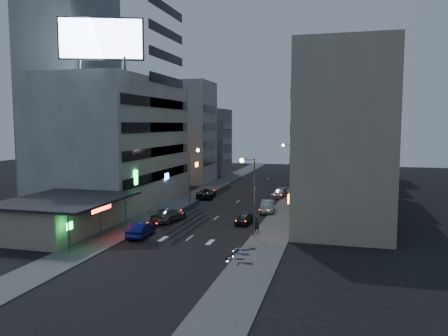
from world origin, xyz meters
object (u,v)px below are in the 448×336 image
(scooter_black_b, at_px, (255,242))
(parked_car_right_mid, at_px, (267,206))
(road_car_blue, at_px, (141,230))
(scooter_black_a, at_px, (253,256))
(scooter_blue, at_px, (249,247))
(parked_car_left, at_px, (206,193))
(parked_car_right_near, at_px, (245,219))
(parked_car_right_far, at_px, (280,193))
(scooter_silver_a, at_px, (244,251))
(road_car_silver, at_px, (169,215))
(scooter_silver_b, at_px, (250,243))
(person, at_px, (257,225))

(scooter_black_b, bearing_deg, parked_car_right_mid, -11.66)
(parked_car_right_mid, relative_size, road_car_blue, 1.04)
(scooter_black_a, height_order, scooter_blue, scooter_blue)
(scooter_blue, distance_m, scooter_black_b, 1.83)
(parked_car_right_mid, height_order, scooter_black_b, parked_car_right_mid)
(parked_car_right_mid, xyz_separation_m, parked_car_left, (-11.20, 8.87, -0.05))
(parked_car_right_near, relative_size, parked_car_right_far, 0.80)
(parked_car_right_mid, distance_m, scooter_black_a, 21.79)
(road_car_blue, bearing_deg, scooter_black_a, 151.80)
(parked_car_right_mid, distance_m, scooter_silver_a, 20.55)
(parked_car_right_mid, bearing_deg, parked_car_right_near, -107.47)
(parked_car_right_near, height_order, scooter_black_b, scooter_black_b)
(parked_car_left, height_order, road_car_blue, road_car_blue)
(road_car_blue, bearing_deg, scooter_blue, 160.57)
(scooter_black_a, xyz_separation_m, scooter_silver_a, (-1.03, 1.16, 0.05))
(parked_car_right_near, height_order, road_car_blue, road_car_blue)
(parked_car_left, height_order, scooter_black_a, parked_car_left)
(scooter_black_b, bearing_deg, scooter_blue, 156.25)
(parked_car_left, bearing_deg, road_car_blue, 85.01)
(parked_car_right_near, relative_size, scooter_blue, 1.94)
(road_car_silver, bearing_deg, road_car_blue, 100.97)
(parked_car_right_near, relative_size, scooter_silver_a, 1.86)
(parked_car_right_far, bearing_deg, parked_car_right_near, -88.00)
(parked_car_right_mid, bearing_deg, scooter_silver_a, -92.70)
(scooter_silver_b, bearing_deg, parked_car_right_mid, 7.01)
(road_car_blue, xyz_separation_m, scooter_blue, (12.08, -3.36, -0.04))
(parked_car_left, xyz_separation_m, road_car_blue, (0.60, -24.71, 0.02))
(scooter_silver_a, relative_size, scooter_black_b, 1.05)
(scooter_blue, bearing_deg, parked_car_right_mid, -5.38)
(scooter_silver_b, bearing_deg, scooter_silver_a, -178.02)
(road_car_blue, height_order, scooter_black_b, road_car_blue)
(parked_car_left, height_order, person, person)
(road_car_blue, xyz_separation_m, scooter_silver_b, (11.92, -1.99, -0.03))
(road_car_blue, bearing_deg, parked_car_right_mid, -127.68)
(person, distance_m, scooter_silver_b, 6.52)
(road_car_silver, height_order, person, person)
(scooter_black_b, bearing_deg, scooter_black_a, 171.03)
(parked_car_right_far, height_order, scooter_black_b, parked_car_right_far)
(parked_car_right_far, height_order, scooter_blue, parked_car_right_far)
(parked_car_right_mid, relative_size, parked_car_right_far, 1.01)
(parked_car_right_mid, relative_size, parked_car_left, 0.90)
(parked_car_right_mid, height_order, parked_car_left, parked_car_right_mid)
(scooter_silver_b, bearing_deg, scooter_blue, -170.57)
(parked_car_right_mid, distance_m, road_car_blue, 19.06)
(parked_car_right_near, height_order, scooter_black_a, parked_car_right_near)
(road_car_silver, relative_size, scooter_black_b, 2.86)
(person, relative_size, scooter_black_a, 0.87)
(parked_car_left, xyz_separation_m, parked_car_right_far, (11.20, 3.33, -0.05))
(parked_car_left, distance_m, road_car_silver, 17.24)
(parked_car_right_far, height_order, scooter_silver_a, parked_car_right_far)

